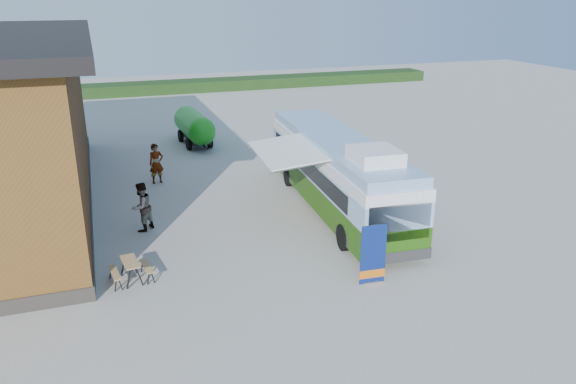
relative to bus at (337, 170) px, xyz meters
name	(u,v)px	position (x,y,z in m)	size (l,w,h in m)	color
ground	(291,269)	(-3.79, -4.73, -1.80)	(100.00, 100.00, 0.00)	#BCB7AD
hedge	(240,83)	(4.21, 33.27, -1.30)	(40.00, 3.00, 1.00)	#264419
bus	(337,170)	(0.00, 0.00, 0.00)	(3.34, 12.39, 3.77)	#2D6110
awning	(295,155)	(-2.00, -0.16, 0.93)	(3.11, 4.69, 0.54)	white
banner	(373,260)	(-1.58, -6.51, -0.95)	(0.90, 0.22, 2.07)	navy
picnic_table	(131,266)	(-9.08, -3.79, -1.25)	(1.42, 1.30, 0.73)	#AD8551
person_a	(156,164)	(-7.04, 6.30, -0.79)	(0.73, 0.48, 2.02)	#999999
person_b	(141,207)	(-8.31, 0.42, -0.79)	(0.98, 0.76, 2.01)	#999999
slurry_tanker	(194,126)	(-3.92, 13.13, -0.59)	(1.93, 5.69, 2.10)	#1C971B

